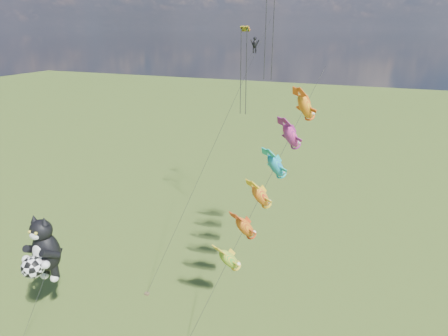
% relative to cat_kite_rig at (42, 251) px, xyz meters
% --- Properties ---
extents(ground, '(300.00, 300.00, 0.00)m').
position_rel_cat_kite_rig_xyz_m(ground, '(-5.32, 1.68, -7.24)').
color(ground, '#294511').
extents(cat_kite_rig, '(2.83, 4.14, 10.02)m').
position_rel_cat_kite_rig_xyz_m(cat_kite_rig, '(0.00, 0.00, 0.00)').
color(cat_kite_rig, brown).
rests_on(cat_kite_rig, ground).
extents(fish_windsock_rig, '(6.87, 14.51, 19.67)m').
position_rel_cat_kite_rig_xyz_m(fish_windsock_rig, '(14.21, 10.37, 3.81)').
color(fish_windsock_rig, brown).
rests_on(fish_windsock_rig, ground).
extents(parafoil_rig, '(7.10, 16.58, 26.63)m').
position_rel_cat_kite_rig_xyz_m(parafoil_rig, '(9.62, 19.99, 13.83)').
color(parafoil_rig, brown).
rests_on(parafoil_rig, ground).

